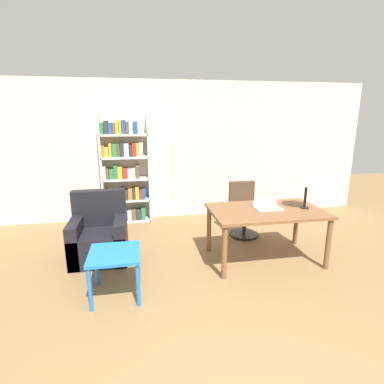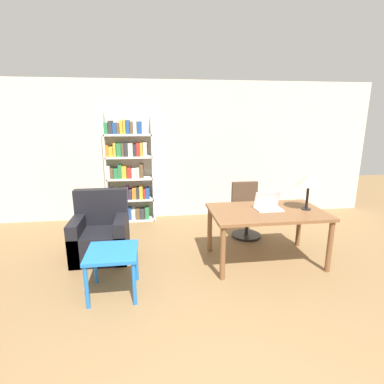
% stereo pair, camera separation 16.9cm
% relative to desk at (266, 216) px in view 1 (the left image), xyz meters
% --- Properties ---
extents(wall_back, '(8.00, 0.06, 2.70)m').
position_rel_desk_xyz_m(wall_back, '(-1.01, 2.21, 0.69)').
color(wall_back, beige).
rests_on(wall_back, ground_plane).
extents(desk, '(1.56, 0.96, 0.76)m').
position_rel_desk_xyz_m(desk, '(0.00, 0.00, 0.00)').
color(desk, brown).
rests_on(desk, ground_plane).
extents(laptop, '(0.36, 0.25, 0.25)m').
position_rel_desk_xyz_m(laptop, '(0.03, 0.06, 0.15)').
color(laptop, silver).
rests_on(laptop, desk).
extents(table_lamp, '(0.35, 0.35, 0.52)m').
position_rel_desk_xyz_m(table_lamp, '(0.56, -0.02, 0.52)').
color(table_lamp, black).
rests_on(table_lamp, desk).
extents(office_chair, '(0.50, 0.50, 0.93)m').
position_rel_desk_xyz_m(office_chair, '(0.02, 0.96, -0.24)').
color(office_chair, black).
rests_on(office_chair, ground_plane).
extents(side_table_blue, '(0.57, 0.59, 0.54)m').
position_rel_desk_xyz_m(side_table_blue, '(-2.05, -0.55, -0.21)').
color(side_table_blue, blue).
rests_on(side_table_blue, ground_plane).
extents(armchair, '(0.78, 0.73, 0.97)m').
position_rel_desk_xyz_m(armchair, '(-2.34, 0.47, -0.35)').
color(armchair, black).
rests_on(armchair, ground_plane).
extents(bookshelf, '(0.92, 0.28, 2.09)m').
position_rel_desk_xyz_m(bookshelf, '(-2.02, 2.02, 0.30)').
color(bookshelf, white).
rests_on(bookshelf, ground_plane).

